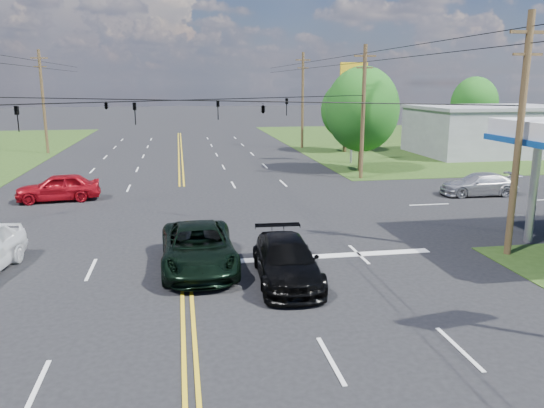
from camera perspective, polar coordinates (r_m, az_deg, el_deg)
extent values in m
plane|color=black|center=(28.54, -9.54, -1.18)|extent=(280.00, 280.00, 0.00)
cube|color=#223A12|center=(69.58, 20.51, 6.42)|extent=(46.00, 48.00, 0.03)
cube|color=silver|center=(21.47, 4.24, -5.75)|extent=(10.00, 0.50, 0.02)
cube|color=gray|center=(56.58, 22.38, 7.21)|extent=(14.00, 10.00, 4.40)
cylinder|color=#A5A5AA|center=(25.60, 26.30, 1.37)|extent=(0.36, 0.36, 4.65)
cylinder|color=#4A311F|center=(22.91, 25.02, 6.44)|extent=(0.28, 0.28, 9.50)
cube|color=#4A311F|center=(22.89, 26.00, 16.29)|extent=(1.60, 0.12, 0.12)
cube|color=#4A311F|center=(22.84, 25.79, 14.30)|extent=(1.20, 0.10, 0.10)
cylinder|color=#4A311F|center=(39.02, 9.76, 9.62)|extent=(0.28, 0.28, 9.50)
cube|color=#4A311F|center=(39.01, 9.99, 15.41)|extent=(1.60, 0.12, 0.12)
cube|color=#4A311F|center=(38.98, 9.94, 14.24)|extent=(1.20, 0.10, 0.10)
cylinder|color=#4A311F|center=(57.22, -23.38, 9.99)|extent=(0.28, 0.28, 10.00)
cube|color=#4A311F|center=(57.24, -23.77, 14.18)|extent=(1.60, 0.12, 0.12)
cube|color=#4A311F|center=(57.22, -23.69, 13.38)|extent=(1.20, 0.10, 0.10)
cylinder|color=#4A311F|center=(57.25, 3.31, 11.00)|extent=(0.28, 0.28, 10.00)
cube|color=#4A311F|center=(57.27, 3.37, 15.21)|extent=(1.60, 0.12, 0.12)
cube|color=#4A311F|center=(57.24, 3.35, 14.41)|extent=(1.20, 0.10, 0.10)
imported|color=black|center=(24.13, -25.69, 8.26)|extent=(0.17, 0.21, 1.05)
imported|color=black|center=(26.39, -14.52, 9.39)|extent=(0.17, 0.21, 1.05)
imported|color=black|center=(29.26, -5.83, 10.03)|extent=(0.17, 0.21, 1.05)
imported|color=black|center=(32.90, 1.59, 10.40)|extent=(0.17, 0.21, 1.05)
imported|color=black|center=(30.67, -17.41, 10.16)|extent=(1.24, 0.26, 0.50)
imported|color=black|center=(25.35, -0.97, 10.29)|extent=(1.24, 0.26, 0.50)
cylinder|color=black|center=(28.91, 17.68, 16.38)|extent=(0.04, 100.00, 0.04)
cylinder|color=black|center=(28.87, 17.59, 15.19)|extent=(0.04, 100.00, 0.04)
cylinder|color=#4A311F|center=(42.44, 9.53, 5.67)|extent=(0.36, 0.36, 3.30)
ellipsoid|color=#165317|center=(42.17, 9.69, 10.02)|extent=(5.70, 5.70, 6.60)
cylinder|color=#4A311F|center=(54.56, 7.84, 7.06)|extent=(0.36, 0.36, 2.86)
ellipsoid|color=#165317|center=(54.36, 7.93, 9.99)|extent=(4.94, 4.94, 5.72)
cylinder|color=#4A311F|center=(67.22, 20.73, 7.52)|extent=(0.36, 0.36, 3.08)
ellipsoid|color=#165317|center=(67.05, 20.93, 10.08)|extent=(5.32, 5.32, 6.16)
imported|color=black|center=(20.14, -7.93, -4.66)|extent=(2.77, 5.89, 1.63)
imported|color=black|center=(18.72, 1.57, -6.11)|extent=(2.38, 5.29, 1.51)
imported|color=#A00B15|center=(33.89, -22.01, 1.68)|extent=(4.96, 2.47, 1.62)
imported|color=#B0B0B5|center=(35.44, 21.34, 2.00)|extent=(4.88, 2.17, 1.39)
cylinder|color=#A5A5AA|center=(46.64, 8.64, 9.58)|extent=(0.20, 0.20, 8.57)
cube|color=gold|center=(46.58, 8.80, 14.11)|extent=(2.36, 0.31, 1.18)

